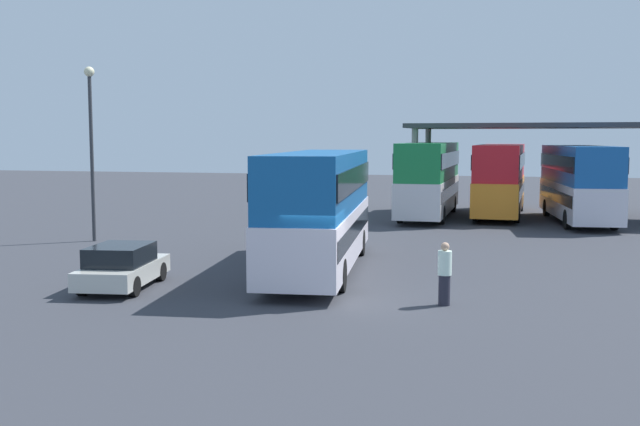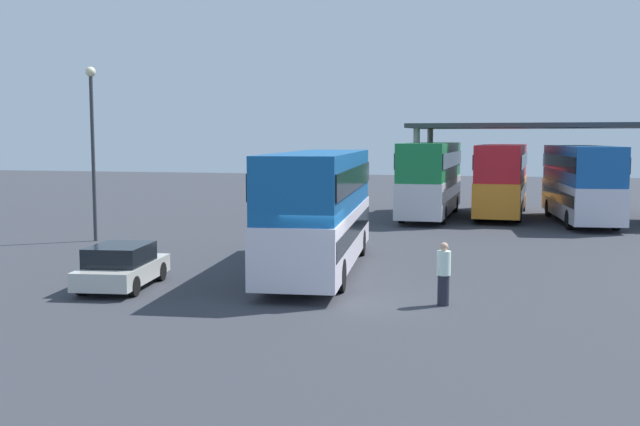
% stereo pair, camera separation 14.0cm
% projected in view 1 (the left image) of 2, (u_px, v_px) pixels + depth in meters
% --- Properties ---
extents(ground_plane, '(140.00, 140.00, 0.00)m').
position_uv_depth(ground_plane, '(334.00, 299.00, 20.99)').
color(ground_plane, '#35373E').
extents(double_decker_main, '(3.59, 11.43, 4.09)m').
position_uv_depth(double_decker_main, '(320.00, 206.00, 25.36)').
color(double_decker_main, silver).
rests_on(double_decker_main, ground_plane).
extents(parked_hatchback, '(2.24, 4.07, 1.35)m').
position_uv_depth(parked_hatchback, '(122.00, 266.00, 22.48)').
color(parked_hatchback, beige).
rests_on(parked_hatchback, ground_plane).
extents(double_decker_near_canopy, '(2.77, 10.89, 4.28)m').
position_uv_depth(double_decker_near_canopy, '(429.00, 177.00, 42.44)').
color(double_decker_near_canopy, silver).
rests_on(double_decker_near_canopy, ground_plane).
extents(double_decker_mid_row, '(3.03, 10.82, 4.17)m').
position_uv_depth(double_decker_mid_row, '(500.00, 177.00, 43.13)').
color(double_decker_mid_row, orange).
rests_on(double_decker_mid_row, ground_plane).
extents(double_decker_far_right, '(3.54, 10.29, 4.14)m').
position_uv_depth(double_decker_far_right, '(579.00, 181.00, 39.70)').
color(double_decker_far_right, silver).
rests_on(double_decker_far_right, ground_plane).
extents(depot_canopy, '(20.59, 7.39, 5.37)m').
position_uv_depth(depot_canopy, '(595.00, 129.00, 40.81)').
color(depot_canopy, '#33353A').
rests_on(depot_canopy, ground_plane).
extents(lamppost_tall, '(0.44, 0.44, 7.66)m').
position_uv_depth(lamppost_tall, '(91.00, 132.00, 32.32)').
color(lamppost_tall, '#33353A').
rests_on(lamppost_tall, ground_plane).
extents(pedestrian_waiting, '(0.38, 0.38, 1.75)m').
position_uv_depth(pedestrian_waiting, '(445.00, 274.00, 20.16)').
color(pedestrian_waiting, '#262633').
rests_on(pedestrian_waiting, ground_plane).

